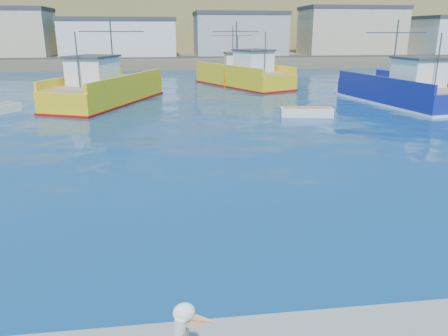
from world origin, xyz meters
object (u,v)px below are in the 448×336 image
object	(u,v)px
trawler_yellow_b	(244,76)
boat_orange	(234,73)
trawler_yellow_a	(105,90)
trawler_blue	(403,91)
skiff_mid	(306,113)

from	to	relation	value
trawler_yellow_b	boat_orange	bearing A→B (deg)	98.44
trawler_yellow_a	boat_orange	size ratio (longest dim) A/B	1.52
trawler_blue	boat_orange	size ratio (longest dim) A/B	1.43
trawler_yellow_b	skiff_mid	distance (m)	17.29
trawler_yellow_a	trawler_yellow_b	size ratio (longest dim) A/B	1.02
trawler_blue	boat_orange	bearing A→B (deg)	123.25
trawler_yellow_a	trawler_blue	xyz separation A→B (m)	(23.71, -3.50, -0.04)
trawler_yellow_b	trawler_blue	size ratio (longest dim) A/B	1.05
trawler_yellow_a	skiff_mid	bearing A→B (deg)	-27.12
trawler_yellow_a	trawler_blue	distance (m)	23.97
trawler_yellow_a	skiff_mid	xyz separation A→B (m)	(14.49, -7.42, -0.88)
boat_orange	skiff_mid	distance (m)	20.87
trawler_yellow_a	trawler_yellow_b	xyz separation A→B (m)	(13.19, 9.80, -0.01)
trawler_yellow_a	trawler_yellow_b	world-z (taller)	trawler_yellow_a
trawler_blue	skiff_mid	xyz separation A→B (m)	(-9.23, -3.92, -0.84)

